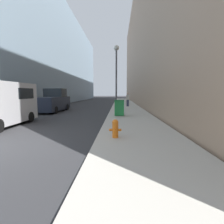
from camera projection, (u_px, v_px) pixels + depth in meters
name	position (u px, v px, depth m)	size (l,w,h in m)	color
sidewalk_right	(125.00, 106.00, 23.19)	(3.41, 60.00, 0.13)	#ADA89E
building_left_glass	(35.00, 55.00, 30.83)	(12.00, 60.00, 17.10)	#849EB2
building_right_stone	(170.00, 44.00, 29.73)	(12.00, 60.00, 20.20)	#9E7F66
fire_hydrant	(115.00, 128.00, 6.56)	(0.47, 0.35, 0.70)	orange
trash_bin	(119.00, 108.00, 12.85)	(0.70, 0.67, 1.17)	#1E7538
lamppost	(116.00, 68.00, 16.87)	(0.52, 0.52, 6.23)	#4C4C51
pickup_truck	(53.00, 102.00, 17.02)	(2.07, 5.40, 2.24)	#232838
pedestrian_on_sidewalk	(128.00, 100.00, 21.93)	(0.34, 0.22, 1.69)	#2D3347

